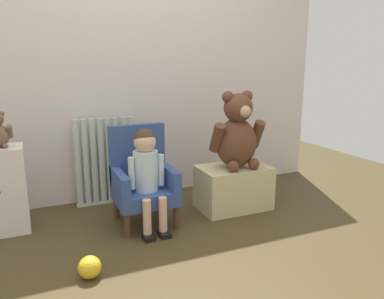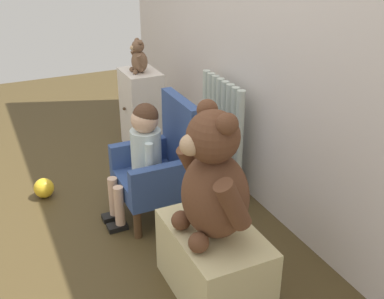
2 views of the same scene
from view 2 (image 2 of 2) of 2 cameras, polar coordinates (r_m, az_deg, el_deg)
ground_plane at (r=2.80m, az=-14.75°, el=-9.65°), size 6.00×6.00×0.00m
radiator at (r=3.05m, az=3.51°, el=1.84°), size 0.50×0.05×0.71m
small_dresser at (r=3.62m, az=-5.97°, el=4.71°), size 0.33×0.27×0.59m
child_armchair at (r=2.75m, az=-3.57°, el=-1.84°), size 0.41×0.40×0.70m
child_figure at (r=2.65m, az=-5.93°, el=0.29°), size 0.25×0.35×0.70m
low_bench at (r=2.25m, az=2.59°, el=-13.16°), size 0.55×0.35×0.34m
large_teddy_bear at (r=2.00m, az=2.57°, el=-3.80°), size 0.43×0.30×0.59m
small_teddy_bear at (r=3.47m, az=-6.32°, el=10.75°), size 0.17×0.12×0.24m
toy_ball at (r=3.16m, az=-17.14°, el=-4.38°), size 0.12×0.12×0.12m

